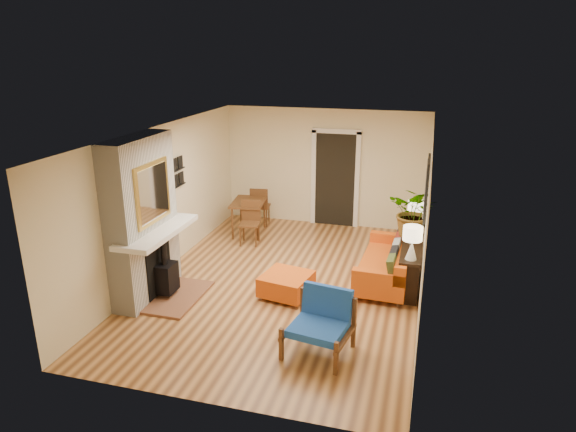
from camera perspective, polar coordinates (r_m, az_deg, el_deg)
name	(u,v)px	position (r m, az deg, el deg)	size (l,w,h in m)	color
room_shell	(347,179)	(10.80, 6.58, 4.14)	(6.50, 6.50, 6.50)	tan
fireplace	(145,223)	(8.35, -15.64, -0.76)	(1.09, 1.68, 2.60)	white
sofa	(390,263)	(9.00, 11.29, -5.18)	(0.91, 1.97, 0.76)	silver
ottoman	(286,284)	(8.39, -0.18, -7.52)	(0.86, 0.86, 0.37)	silver
blue_chair	(322,319)	(6.93, 3.76, -11.33)	(0.92, 0.90, 0.84)	brown
dining_table	(252,208)	(11.00, -4.04, 0.92)	(0.85, 1.68, 0.88)	brown
console_table	(412,251)	(8.96, 13.62, -3.79)	(0.34, 1.85, 0.72)	black
lamp_near	(412,239)	(8.11, 13.65, -2.49)	(0.30, 0.30, 0.54)	white
lamp_far	(416,212)	(9.42, 14.03, 0.44)	(0.30, 0.30, 0.54)	white
houseplant	(415,212)	(9.01, 13.92, 0.41)	(0.82, 0.71, 0.92)	#1E5919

